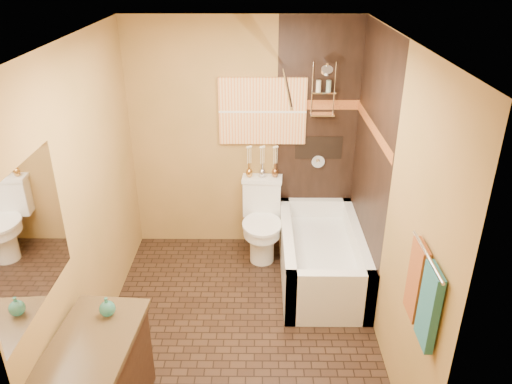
{
  "coord_description": "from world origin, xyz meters",
  "views": [
    {
      "loc": [
        0.17,
        -3.5,
        3.05
      ],
      "look_at": [
        0.14,
        0.4,
        1.15
      ],
      "focal_mm": 35.0,
      "sensor_mm": 36.0,
      "label": 1
    }
  ],
  "objects_px": {
    "toilet": "(262,220)",
    "vanity": "(99,381)",
    "bathtub": "(321,260)",
    "sunset_painting": "(263,111)"
  },
  "relations": [
    {
      "from": "bathtub",
      "to": "vanity",
      "type": "relative_size",
      "value": 1.66
    },
    {
      "from": "sunset_painting",
      "to": "bathtub",
      "type": "distance_m",
      "value": 1.63
    },
    {
      "from": "toilet",
      "to": "sunset_painting",
      "type": "bearing_deg",
      "value": 93.97
    },
    {
      "from": "bathtub",
      "to": "toilet",
      "type": "bearing_deg",
      "value": 143.15
    },
    {
      "from": "bathtub",
      "to": "vanity",
      "type": "distance_m",
      "value": 2.46
    },
    {
      "from": "bathtub",
      "to": "toilet",
      "type": "relative_size",
      "value": 1.77
    },
    {
      "from": "bathtub",
      "to": "vanity",
      "type": "bearing_deg",
      "value": -134.67
    },
    {
      "from": "sunset_painting",
      "to": "vanity",
      "type": "height_order",
      "value": "sunset_painting"
    },
    {
      "from": "bathtub",
      "to": "toilet",
      "type": "distance_m",
      "value": 0.78
    },
    {
      "from": "toilet",
      "to": "vanity",
      "type": "xyz_separation_m",
      "value": [
        -1.12,
        -2.19,
        -0.04
      ]
    }
  ]
}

